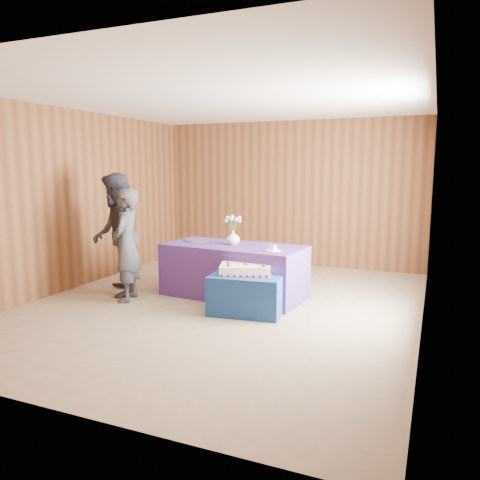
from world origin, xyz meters
The scene contains 13 objects.
ground centered at (0.00, 0.00, 0.00)m, with size 6.00×6.00×0.00m, color tan.
room_shell centered at (0.00, 0.00, 1.80)m, with size 5.04×6.04×2.72m.
cake_table centered at (0.42, -0.14, 0.25)m, with size 0.90×0.70×0.50m, color #1B4697.
serving_table centered at (-0.05, 0.47, 0.38)m, with size 2.00×0.90×0.75m, color #483086.
sheet_cake centered at (0.38, -0.13, 0.56)m, with size 0.77×0.64×0.15m.
vase centered at (-0.07, 0.50, 0.85)m, with size 0.19×0.19×0.20m, color white.
flower_spray centered at (-0.07, 0.50, 1.11)m, with size 0.24×0.24×0.19m.
platter centered at (-0.69, 0.61, 0.76)m, with size 0.37×0.37×0.02m, color #684992.
plate centered at (0.62, 0.24, 0.76)m, with size 0.21×0.21×0.01m, color white.
cake_slice centered at (0.62, 0.24, 0.80)m, with size 0.09×0.08×0.09m.
knife centered at (0.60, 0.14, 0.75)m, with size 0.26×0.02×0.00m, color silver.
guest_left centered at (-1.33, -0.29, 0.78)m, with size 0.57×0.37×1.56m, color #3A3C45.
guest_right centered at (-1.63, -0.10, 0.88)m, with size 0.86×0.67×1.77m, color #2D2E37.
Camera 1 is at (2.58, -5.53, 1.84)m, focal length 35.00 mm.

